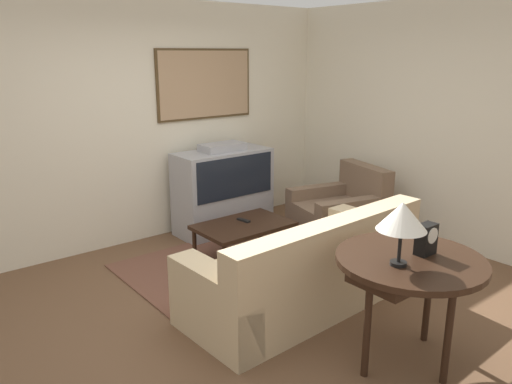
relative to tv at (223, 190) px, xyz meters
name	(u,v)px	position (x,y,z in m)	size (l,w,h in m)	color
ground_plane	(254,306)	(-0.91, -1.75, -0.51)	(12.00, 12.00, 0.00)	brown
wall_back	(137,123)	(-0.89, 0.38, 0.85)	(12.00, 0.10, 2.70)	beige
wall_right	(439,125)	(1.72, -1.75, 0.84)	(0.06, 12.00, 2.70)	beige
area_rug	(238,266)	(-0.52, -0.99, -0.51)	(2.15, 1.71, 0.01)	brown
tv	(223,190)	(0.00, 0.00, 0.00)	(1.17, 0.53, 1.09)	#9E9EA3
couch	(307,273)	(-0.54, -2.01, -0.21)	(2.16, 0.96, 0.84)	#CCB289
armchair	(340,214)	(0.98, -1.02, -0.24)	(1.12, 1.03, 0.83)	brown
coffee_table	(244,228)	(-0.38, -0.90, -0.14)	(0.97, 0.64, 0.41)	black
console_table	(410,267)	(-0.56, -3.02, 0.21)	(1.01, 1.01, 0.79)	black
table_lamp	(402,217)	(-0.74, -3.04, 0.61)	(0.32, 0.32, 0.43)	black
mantel_clock	(426,239)	(-0.44, -3.04, 0.39)	(0.15, 0.10, 0.22)	black
remote	(244,220)	(-0.33, -0.84, -0.09)	(0.07, 0.16, 0.02)	black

